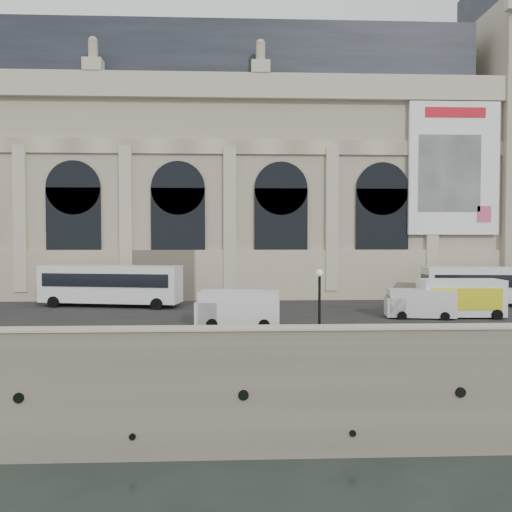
{
  "coord_description": "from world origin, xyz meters",
  "views": [
    {
      "loc": [
        1.6,
        -26.82,
        12.1
      ],
      "look_at": [
        3.56,
        22.0,
        10.39
      ],
      "focal_mm": 35.0,
      "sensor_mm": 36.0,
      "label": 1
    }
  ],
  "objects_px": {
    "van_b": "(234,309)",
    "box_truck": "(455,298)",
    "bus_right": "(492,285)",
    "lamp_right": "(319,305)",
    "bus_left": "(110,284)",
    "van_c": "(416,304)"
  },
  "relations": [
    {
      "from": "van_b",
      "to": "box_truck",
      "type": "xyz_separation_m",
      "value": [
        16.96,
        3.54,
        0.2
      ]
    },
    {
      "from": "bus_right",
      "to": "lamp_right",
      "type": "relative_size",
      "value": 2.82
    },
    {
      "from": "bus_left",
      "to": "bus_right",
      "type": "xyz_separation_m",
      "value": [
        34.13,
        -0.95,
        -0.09
      ]
    },
    {
      "from": "bus_left",
      "to": "van_c",
      "type": "distance_m",
      "value": 25.97
    },
    {
      "from": "bus_right",
      "to": "van_c",
      "type": "bearing_deg",
      "value": -145.3
    },
    {
      "from": "van_b",
      "to": "bus_right",
      "type": "bearing_deg",
      "value": 22.73
    },
    {
      "from": "van_c",
      "to": "box_truck",
      "type": "xyz_separation_m",
      "value": [
        3.1,
        0.27,
        0.35
      ]
    },
    {
      "from": "bus_left",
      "to": "lamp_right",
      "type": "xyz_separation_m",
      "value": [
        16.08,
        -15.45,
        0.07
      ]
    },
    {
      "from": "van_b",
      "to": "van_c",
      "type": "distance_m",
      "value": 14.23
    },
    {
      "from": "bus_left",
      "to": "van_c",
      "type": "relative_size",
      "value": 2.44
    },
    {
      "from": "bus_left",
      "to": "van_b",
      "type": "xyz_separation_m",
      "value": [
        11.04,
        -10.62,
        -0.79
      ]
    },
    {
      "from": "van_b",
      "to": "lamp_right",
      "type": "bearing_deg",
      "value": -43.78
    },
    {
      "from": "box_truck",
      "to": "lamp_right",
      "type": "distance_m",
      "value": 14.58
    },
    {
      "from": "van_c",
      "to": "bus_right",
      "type": "bearing_deg",
      "value": 34.7
    },
    {
      "from": "bus_left",
      "to": "box_truck",
      "type": "bearing_deg",
      "value": -14.2
    },
    {
      "from": "bus_right",
      "to": "van_b",
      "type": "height_order",
      "value": "bus_right"
    },
    {
      "from": "lamp_right",
      "to": "bus_left",
      "type": "bearing_deg",
      "value": 136.13
    },
    {
      "from": "bus_right",
      "to": "van_c",
      "type": "relative_size",
      "value": 2.32
    },
    {
      "from": "van_b",
      "to": "box_truck",
      "type": "bearing_deg",
      "value": 11.8
    },
    {
      "from": "van_c",
      "to": "bus_left",
      "type": "bearing_deg",
      "value": 163.55
    },
    {
      "from": "van_c",
      "to": "lamp_right",
      "type": "distance_m",
      "value": 12.01
    },
    {
      "from": "van_b",
      "to": "lamp_right",
      "type": "distance_m",
      "value": 7.03
    }
  ]
}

